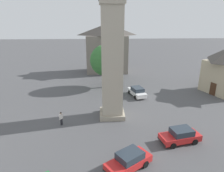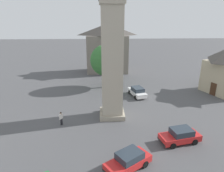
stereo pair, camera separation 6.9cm
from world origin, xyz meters
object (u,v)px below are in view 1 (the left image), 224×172
(car_silver_kerb, at_px, (129,161))
(building_terrace_right, at_px, (107,48))
(pedestrian, at_px, (61,117))
(car_red_corner, at_px, (137,92))
(tree, at_px, (106,60))
(clock_tower, at_px, (112,1))
(car_white_side, at_px, (180,136))

(car_silver_kerb, relative_size, building_terrace_right, 0.40)
(car_silver_kerb, distance_m, pedestrian, 10.44)
(car_red_corner, relative_size, tree, 0.56)
(car_silver_kerb, bearing_deg, clock_tower, -174.74)
(car_white_side, xyz_separation_m, building_terrace_right, (-28.99, -6.55, 4.80))
(car_white_side, bearing_deg, car_red_corner, -170.38)
(car_red_corner, bearing_deg, car_silver_kerb, -12.24)
(clock_tower, distance_m, pedestrian, 14.44)
(tree, height_order, building_terrace_right, building_terrace_right)
(car_silver_kerb, height_order, pedestrian, pedestrian)
(car_silver_kerb, relative_size, tree, 0.56)
(car_white_side, bearing_deg, car_silver_kerb, -58.92)
(clock_tower, distance_m, car_red_corner, 15.45)
(car_red_corner, xyz_separation_m, pedestrian, (8.77, -10.62, 0.25))
(building_terrace_right, bearing_deg, car_silver_kerb, 1.36)
(clock_tower, height_order, car_silver_kerb, clock_tower)
(pedestrian, xyz_separation_m, tree, (-13.43, 5.68, 4.01))
(car_silver_kerb, xyz_separation_m, car_red_corner, (-16.47, 3.57, 0.00))
(car_white_side, bearing_deg, pedestrian, -108.18)
(clock_tower, relative_size, car_red_corner, 5.36)
(clock_tower, relative_size, car_silver_kerb, 5.43)
(car_red_corner, distance_m, pedestrian, 13.78)
(clock_tower, xyz_separation_m, car_white_side, (6.23, 6.67, -13.15))
(car_silver_kerb, distance_m, car_red_corner, 16.85)
(car_red_corner, relative_size, pedestrian, 2.61)
(car_white_side, bearing_deg, building_terrace_right, -167.27)
(car_red_corner, relative_size, building_terrace_right, 0.40)
(car_silver_kerb, xyz_separation_m, car_white_side, (-3.48, 5.77, 0.00))
(car_red_corner, bearing_deg, building_terrace_right, -164.81)
(building_terrace_right, bearing_deg, pedestrian, -14.21)
(car_white_side, distance_m, pedestrian, 13.50)
(tree, bearing_deg, pedestrian, -22.94)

